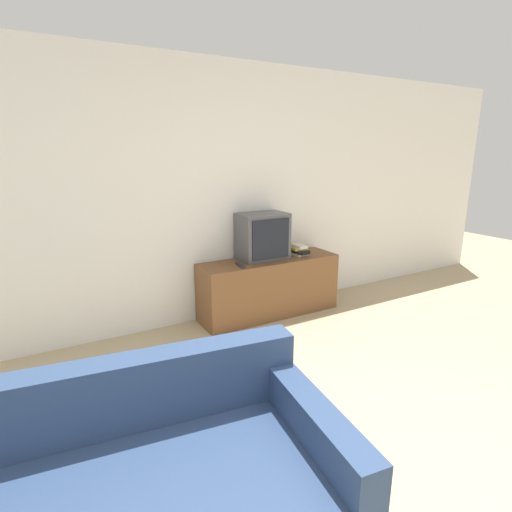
% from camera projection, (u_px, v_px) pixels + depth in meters
% --- Properties ---
extents(wall_back, '(9.00, 0.06, 2.60)m').
position_uv_depth(wall_back, '(188.00, 197.00, 3.92)').
color(wall_back, white).
rests_on(wall_back, ground_plane).
extents(tv_stand, '(1.54, 0.44, 0.62)m').
position_uv_depth(tv_stand, '(269.00, 287.00, 4.32)').
color(tv_stand, brown).
rests_on(tv_stand, ground_plane).
extents(television, '(0.51, 0.34, 0.49)m').
position_uv_depth(television, '(263.00, 236.00, 4.19)').
color(television, '#4C4C51').
rests_on(television, tv_stand).
extents(book_stack, '(0.18, 0.24, 0.12)m').
position_uv_depth(book_stack, '(299.00, 250.00, 4.40)').
color(book_stack, silver).
rests_on(book_stack, tv_stand).
extents(remote_on_stand, '(0.06, 0.19, 0.02)m').
position_uv_depth(remote_on_stand, '(240.00, 265.00, 3.97)').
color(remote_on_stand, '#2D2D2D').
rests_on(remote_on_stand, tv_stand).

